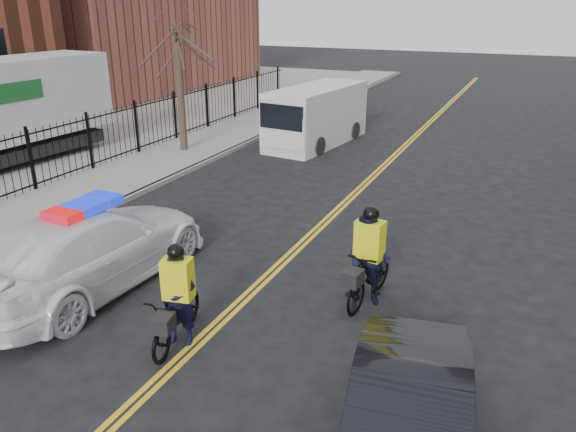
% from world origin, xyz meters
% --- Properties ---
extents(ground, '(120.00, 120.00, 0.00)m').
position_xyz_m(ground, '(0.00, 0.00, 0.00)').
color(ground, black).
rests_on(ground, ground).
extents(center_line_left, '(0.10, 60.00, 0.01)m').
position_xyz_m(center_line_left, '(-0.08, 8.00, 0.01)').
color(center_line_left, yellow).
rests_on(center_line_left, ground).
extents(center_line_right, '(0.10, 60.00, 0.01)m').
position_xyz_m(center_line_right, '(0.08, 8.00, 0.01)').
color(center_line_right, yellow).
rests_on(center_line_right, ground).
extents(sidewalk, '(3.00, 60.00, 0.15)m').
position_xyz_m(sidewalk, '(-7.50, 8.00, 0.07)').
color(sidewalk, gray).
rests_on(sidewalk, ground).
extents(curb, '(0.20, 60.00, 0.15)m').
position_xyz_m(curb, '(-6.00, 8.00, 0.07)').
color(curb, gray).
rests_on(curb, ground).
extents(iron_fence, '(0.12, 28.00, 2.00)m').
position_xyz_m(iron_fence, '(-9.00, 8.00, 1.00)').
color(iron_fence, black).
rests_on(iron_fence, ground).
extents(street_tree, '(3.20, 3.20, 4.80)m').
position_xyz_m(street_tree, '(-7.60, 10.00, 3.53)').
color(street_tree, '#362920').
rests_on(street_tree, sidewalk).
extents(police_cruiser, '(2.50, 5.81, 1.83)m').
position_xyz_m(police_cruiser, '(-3.18, 0.13, 0.84)').
color(police_cruiser, white).
rests_on(police_cruiser, ground).
extents(dark_sedan, '(2.18, 4.43, 1.40)m').
position_xyz_m(dark_sedan, '(3.95, -2.14, 0.70)').
color(dark_sedan, black).
rests_on(dark_sedan, ground).
extents(cargo_van, '(2.65, 5.74, 2.32)m').
position_xyz_m(cargo_van, '(-3.52, 13.46, 1.13)').
color(cargo_van, silver).
rests_on(cargo_van, ground).
extents(cyclist_near, '(1.03, 2.00, 1.88)m').
position_xyz_m(cyclist_near, '(-0.27, -0.89, 0.65)').
color(cyclist_near, black).
rests_on(cyclist_near, ground).
extents(cyclist_far, '(0.98, 2.04, 2.01)m').
position_xyz_m(cyclist_far, '(2.25, 1.82, 0.79)').
color(cyclist_far, black).
rests_on(cyclist_far, ground).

